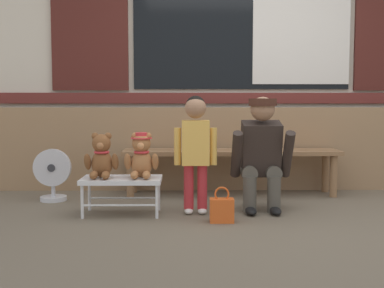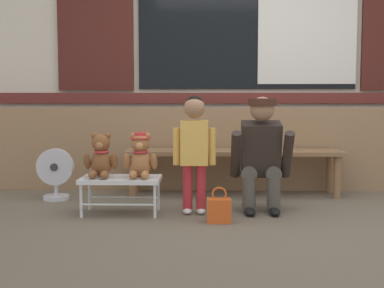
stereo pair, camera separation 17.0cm
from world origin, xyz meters
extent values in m
plane|color=brown|center=(0.00, 0.00, 0.00)|extent=(60.00, 60.00, 0.00)
cube|color=#997551|center=(0.00, 1.43, 0.42)|extent=(6.85, 0.25, 0.85)
cube|color=beige|center=(0.00, 1.95, 1.70)|extent=(6.99, 0.20, 3.41)
cube|color=maroon|center=(0.00, 1.83, 0.95)|extent=(6.43, 0.04, 0.12)
cube|color=black|center=(0.00, 1.84, 1.75)|extent=(2.40, 0.03, 1.40)
cube|color=silver|center=(0.66, 1.82, 1.75)|extent=(1.08, 0.02, 1.29)
cube|color=#4C1E19|center=(-1.68, 1.83, 1.75)|extent=(0.84, 0.05, 1.43)
cube|color=#8E6642|center=(-0.18, 0.92, 0.42)|extent=(2.10, 0.11, 0.04)
cube|color=#8E6642|center=(-0.18, 1.06, 0.42)|extent=(2.10, 0.11, 0.04)
cube|color=#8E6642|center=(-0.18, 1.20, 0.42)|extent=(2.10, 0.11, 0.04)
cylinder|color=#8E6642|center=(-1.15, 0.92, 0.20)|extent=(0.07, 0.07, 0.40)
cylinder|color=#8E6642|center=(-1.15, 1.20, 0.20)|extent=(0.07, 0.07, 0.40)
cylinder|color=#8E6642|center=(0.79, 0.92, 0.20)|extent=(0.07, 0.07, 0.40)
cylinder|color=#8E6642|center=(0.79, 1.20, 0.20)|extent=(0.07, 0.07, 0.40)
cube|color=silver|center=(-1.15, 0.20, 0.28)|extent=(0.64, 0.36, 0.04)
cylinder|color=silver|center=(-1.44, 0.05, 0.13)|extent=(0.02, 0.02, 0.26)
cylinder|color=silver|center=(-1.44, 0.35, 0.13)|extent=(0.02, 0.02, 0.26)
cylinder|color=silver|center=(-0.86, 0.05, 0.13)|extent=(0.02, 0.02, 0.26)
cylinder|color=silver|center=(-0.86, 0.35, 0.13)|extent=(0.02, 0.02, 0.26)
cylinder|color=silver|center=(-1.15, 0.05, 0.10)|extent=(0.58, 0.02, 0.02)
cylinder|color=silver|center=(-1.15, 0.35, 0.10)|extent=(0.58, 0.02, 0.02)
ellipsoid|color=brown|center=(-1.31, 0.22, 0.41)|extent=(0.17, 0.14, 0.22)
sphere|color=brown|center=(-1.31, 0.21, 0.58)|extent=(0.15, 0.15, 0.15)
sphere|color=#AE6E42|center=(-1.31, 0.16, 0.56)|extent=(0.06, 0.06, 0.06)
sphere|color=brown|center=(-1.36, 0.22, 0.63)|extent=(0.06, 0.06, 0.06)
ellipsoid|color=brown|center=(-1.42, 0.19, 0.43)|extent=(0.06, 0.11, 0.16)
ellipsoid|color=brown|center=(-1.35, 0.11, 0.33)|extent=(0.06, 0.15, 0.06)
sphere|color=brown|center=(-1.25, 0.22, 0.63)|extent=(0.06, 0.06, 0.06)
ellipsoid|color=brown|center=(-1.20, 0.19, 0.43)|extent=(0.06, 0.11, 0.16)
ellipsoid|color=brown|center=(-1.26, 0.11, 0.33)|extent=(0.06, 0.15, 0.06)
torus|color=red|center=(-1.31, 0.22, 0.51)|extent=(0.13, 0.13, 0.02)
ellipsoid|color=#A86B3D|center=(-0.99, 0.22, 0.41)|extent=(0.17, 0.14, 0.22)
sphere|color=#A86B3D|center=(-0.99, 0.21, 0.58)|extent=(0.15, 0.15, 0.15)
sphere|color=#E1955B|center=(-0.99, 0.16, 0.56)|extent=(0.06, 0.06, 0.06)
sphere|color=#A86B3D|center=(-1.04, 0.22, 0.63)|extent=(0.06, 0.06, 0.06)
ellipsoid|color=#A86B3D|center=(-1.10, 0.19, 0.43)|extent=(0.06, 0.11, 0.16)
ellipsoid|color=#A86B3D|center=(-1.03, 0.11, 0.33)|extent=(0.06, 0.15, 0.06)
sphere|color=#A86B3D|center=(-0.93, 0.22, 0.63)|extent=(0.06, 0.06, 0.06)
ellipsoid|color=#A86B3D|center=(-0.88, 0.19, 0.43)|extent=(0.06, 0.11, 0.16)
ellipsoid|color=#A86B3D|center=(-0.94, 0.11, 0.33)|extent=(0.06, 0.15, 0.06)
torus|color=red|center=(-0.99, 0.22, 0.51)|extent=(0.13, 0.13, 0.02)
cylinder|color=red|center=(-0.99, 0.22, 0.62)|extent=(0.17, 0.17, 0.01)
cylinder|color=red|center=(-0.99, 0.22, 0.64)|extent=(0.10, 0.10, 0.04)
cylinder|color=#B7282D|center=(-0.61, 0.22, 0.22)|extent=(0.08, 0.08, 0.36)
ellipsoid|color=silver|center=(-0.61, 0.20, 0.03)|extent=(0.07, 0.12, 0.05)
cylinder|color=#B7282D|center=(-0.50, 0.22, 0.22)|extent=(0.08, 0.08, 0.36)
ellipsoid|color=silver|center=(-0.50, 0.20, 0.03)|extent=(0.07, 0.12, 0.05)
cube|color=#EAB24C|center=(-0.55, 0.22, 0.58)|extent=(0.22, 0.15, 0.36)
cylinder|color=#EAB24C|center=(-0.70, 0.22, 0.55)|extent=(0.06, 0.06, 0.30)
cylinder|color=#EAB24C|center=(-0.41, 0.22, 0.55)|extent=(0.06, 0.06, 0.30)
sphere|color=#9E7051|center=(-0.55, 0.22, 0.86)|extent=(0.17, 0.17, 0.17)
sphere|color=black|center=(-0.55, 0.23, 0.88)|extent=(0.16, 0.16, 0.16)
cylinder|color=#4C473D|center=(-0.10, 0.25, 0.15)|extent=(0.11, 0.11, 0.30)
cylinder|color=#4C473D|center=(-0.10, 0.39, 0.32)|extent=(0.13, 0.32, 0.13)
ellipsoid|color=black|center=(-0.10, 0.17, 0.03)|extent=(0.09, 0.20, 0.06)
cylinder|color=#4C473D|center=(0.10, 0.25, 0.15)|extent=(0.11, 0.11, 0.30)
cylinder|color=#4C473D|center=(0.10, 0.39, 0.32)|extent=(0.13, 0.32, 0.13)
ellipsoid|color=black|center=(0.10, 0.17, 0.03)|extent=(0.09, 0.20, 0.06)
cube|color=#2D231E|center=(0.00, 0.36, 0.52)|extent=(0.32, 0.30, 0.47)
cylinder|color=#2D231E|center=(-0.21, 0.26, 0.48)|extent=(0.08, 0.28, 0.40)
cylinder|color=#2D231E|center=(0.21, 0.26, 0.48)|extent=(0.08, 0.28, 0.40)
sphere|color=#9E7051|center=(0.00, 0.29, 0.85)|extent=(0.20, 0.20, 0.20)
cylinder|color=#422319|center=(0.00, 0.29, 0.91)|extent=(0.23, 0.23, 0.06)
cube|color=brown|center=(0.19, 0.45, 0.38)|extent=(0.10, 0.22, 0.16)
cube|color=#DB561E|center=(-0.36, -0.08, 0.09)|extent=(0.18, 0.11, 0.18)
torus|color=#DB561E|center=(-0.36, -0.08, 0.22)|extent=(0.11, 0.01, 0.11)
cylinder|color=silver|center=(-1.85, 0.78, 0.02)|extent=(0.24, 0.24, 0.04)
cylinder|color=silver|center=(-1.85, 0.78, 0.09)|extent=(0.04, 0.04, 0.10)
cylinder|color=silver|center=(-1.85, 0.76, 0.31)|extent=(0.34, 0.06, 0.34)
cylinder|color=#333338|center=(-1.85, 0.76, 0.31)|extent=(0.07, 0.08, 0.07)
camera|label=1|loc=(-0.64, -3.81, 0.91)|focal=47.08mm
camera|label=2|loc=(-0.47, -3.81, 0.91)|focal=47.08mm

